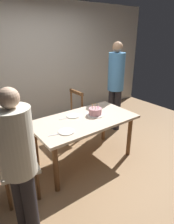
{
  "coord_description": "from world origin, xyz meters",
  "views": [
    {
      "loc": [
        -1.58,
        -2.18,
        1.98
      ],
      "look_at": [
        0.05,
        0.0,
        0.85
      ],
      "focal_mm": 31.25,
      "sensor_mm": 36.0,
      "label": 1
    }
  ],
  "objects": [
    {
      "name": "chair_upholstered",
      "position": [
        -1.18,
        -0.12,
        0.53
      ],
      "size": [
        0.5,
        0.5,
        0.95
      ],
      "color": "beige",
      "rests_on": "ground"
    },
    {
      "name": "chair_spindle_back",
      "position": [
        0.19,
        0.74,
        0.46
      ],
      "size": [
        0.45,
        0.45,
        0.95
      ],
      "color": "beige",
      "rests_on": "ground"
    },
    {
      "name": "person_guest",
      "position": [
        1.18,
        0.54,
        1.04
      ],
      "size": [
        0.32,
        0.32,
        1.8
      ],
      "color": "#262328",
      "rests_on": "ground"
    },
    {
      "name": "plate_near_celebrant",
      "position": [
        -0.43,
        -0.19,
        0.75
      ],
      "size": [
        0.22,
        0.22,
        0.01
      ],
      "primitive_type": "cylinder",
      "color": "silver",
      "rests_on": "dining_table"
    },
    {
      "name": "ground",
      "position": [
        0.0,
        0.0,
        0.0
      ],
      "size": [
        6.4,
        6.4,
        0.0
      ],
      "primitive_type": "plane",
      "color": "#93704C"
    },
    {
      "name": "person_celebrant",
      "position": [
        -1.2,
        -0.64,
        0.9
      ],
      "size": [
        0.32,
        0.32,
        1.58
      ],
      "color": "#262328",
      "rests_on": "ground"
    },
    {
      "name": "back_wall",
      "position": [
        0.0,
        1.85,
        1.3
      ],
      "size": [
        6.4,
        0.1,
        2.6
      ],
      "primitive_type": "cube",
      "color": "beige",
      "rests_on": "ground"
    },
    {
      "name": "fork_near_celebrant",
      "position": [
        -0.59,
        -0.17,
        0.75
      ],
      "size": [
        0.18,
        0.06,
        0.01
      ],
      "primitive_type": "cube",
      "rotation": [
        0.0,
        0.0,
        -0.25
      ],
      "color": "silver",
      "rests_on": "dining_table"
    },
    {
      "name": "plate_far_side",
      "position": [
        -0.08,
        0.19,
        0.75
      ],
      "size": [
        0.22,
        0.22,
        0.01
      ],
      "primitive_type": "cylinder",
      "color": "silver",
      "rests_on": "dining_table"
    },
    {
      "name": "birthday_cake",
      "position": [
        0.23,
        0.02,
        0.8
      ],
      "size": [
        0.28,
        0.28,
        0.18
      ],
      "color": "silver",
      "rests_on": "dining_table"
    },
    {
      "name": "fork_far_side",
      "position": [
        -0.24,
        0.19,
        0.75
      ],
      "size": [
        0.18,
        0.03,
        0.01
      ],
      "primitive_type": "cube",
      "rotation": [
        0.0,
        0.0,
        -0.08
      ],
      "color": "silver",
      "rests_on": "dining_table"
    },
    {
      "name": "dining_table",
      "position": [
        0.0,
        0.0,
        0.65
      ],
      "size": [
        1.58,
        0.85,
        0.75
      ],
      "color": "beige",
      "rests_on": "ground"
    }
  ]
}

